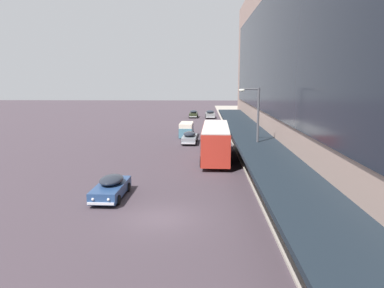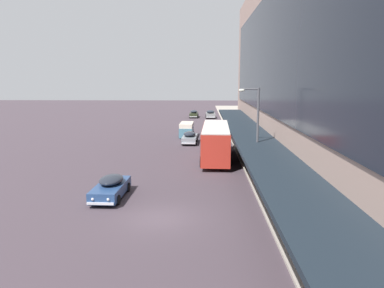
{
  "view_description": "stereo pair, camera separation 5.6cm",
  "coord_description": "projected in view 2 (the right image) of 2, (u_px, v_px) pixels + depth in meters",
  "views": [
    {
      "loc": [
        2.37,
        -20.26,
        7.86
      ],
      "look_at": [
        1.41,
        13.92,
        1.91
      ],
      "focal_mm": 35.0,
      "sensor_mm": 36.0,
      "label": 1
    },
    {
      "loc": [
        2.42,
        -20.26,
        7.86
      ],
      "look_at": [
        1.41,
        13.92,
        1.91
      ],
      "focal_mm": 35.0,
      "sensor_mm": 36.0,
      "label": 2
    }
  ],
  "objects": [
    {
      "name": "sedan_lead_near",
      "position": [
        190.0,
        137.0,
        46.3
      ],
      "size": [
        1.97,
        4.75,
        1.49
      ],
      "color": "gray",
      "rests_on": "ground"
    },
    {
      "name": "building_facade",
      "position": [
        367.0,
        55.0,
        19.49
      ],
      "size": [
        9.2,
        80.0,
        18.3
      ],
      "color": "#A38679",
      "rests_on": "ground"
    },
    {
      "name": "sedan_second_mid",
      "position": [
        111.0,
        187.0,
        25.08
      ],
      "size": [
        2.0,
        4.85,
        1.46
      ],
      "color": "navy",
      "rests_on": "ground"
    },
    {
      "name": "sedan_far_back",
      "position": [
        211.0,
        114.0,
        76.48
      ],
      "size": [
        2.01,
        4.74,
        1.62
      ],
      "color": "gray",
      "rests_on": "ground"
    },
    {
      "name": "ground",
      "position": [
        160.0,
        218.0,
        21.37
      ],
      "size": [
        240.0,
        240.0,
        0.0
      ],
      "primitive_type": "plane",
      "color": "#41363E"
    },
    {
      "name": "transit_bus_kerbside_front",
      "position": [
        216.0,
        140.0,
        36.75
      ],
      "size": [
        3.08,
        10.97,
        3.35
      ],
      "color": "#B72E22",
      "rests_on": "ground"
    },
    {
      "name": "vw_van",
      "position": [
        187.0,
        129.0,
        51.45
      ],
      "size": [
        2.02,
        4.61,
        1.96
      ],
      "color": "teal",
      "rests_on": "ground"
    },
    {
      "name": "street_lamp",
      "position": [
        255.0,
        129.0,
        26.99
      ],
      "size": [
        1.5,
        0.28,
        7.11
      ],
      "color": "#4C4C51",
      "rests_on": "sidewalk_kerb"
    },
    {
      "name": "pedestrian_at_kerb",
      "position": [
        282.0,
        177.0,
        25.83
      ],
      "size": [
        0.55,
        0.41,
        1.86
      ],
      "color": "black",
      "rests_on": "sidewalk_kerb"
    },
    {
      "name": "sidewalk_kerb",
      "position": [
        355.0,
        219.0,
        21.03
      ],
      "size": [
        10.0,
        180.0,
        0.15
      ],
      "primitive_type": "cube",
      "color": "#A2978B",
      "rests_on": "ground"
    },
    {
      "name": "sedan_lead_mid",
      "position": [
        194.0,
        114.0,
        77.4
      ],
      "size": [
        1.87,
        4.44,
        1.55
      ],
      "color": "#28301C",
      "rests_on": "ground"
    }
  ]
}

